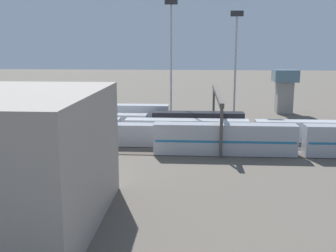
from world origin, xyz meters
name	(u,v)px	position (x,y,z in m)	size (l,w,h in m)	color
ground_plane	(139,136)	(0.00, 0.00, 0.00)	(400.00, 400.00, 0.00)	#60594F
track_bed_0	(147,124)	(0.00, -12.50, 0.06)	(140.00, 2.80, 0.12)	#3D3833
track_bed_1	(144,128)	(0.00, -7.50, 0.06)	(140.00, 2.80, 0.12)	#4C443D
track_bed_2	(141,133)	(0.00, -2.50, 0.06)	(140.00, 2.80, 0.12)	#4C443D
track_bed_3	(137,139)	(0.00, 2.50, 0.06)	(140.00, 2.80, 0.12)	#4C443D
track_bed_4	(133,145)	(0.00, 7.50, 0.06)	(140.00, 2.80, 0.12)	#3D3833
track_bed_5	(129,153)	(0.00, 12.50, 0.06)	(140.00, 2.80, 0.12)	#4C443D
train_on_track_1	(59,115)	(18.32, -7.50, 2.62)	(47.20, 3.00, 5.00)	silver
train_on_track_3	(116,128)	(4.09, 2.50, 2.07)	(139.00, 3.00, 4.40)	black
train_on_track_5	(300,140)	(-27.83, 12.50, 2.61)	(47.20, 3.06, 5.00)	#A8AAB2
train_on_track_4	(35,133)	(17.89, 7.50, 2.02)	(47.20, 3.00, 3.80)	#A8AAB2
train_on_track_2	(80,123)	(12.43, -2.50, 2.09)	(66.40, 3.06, 4.40)	black
light_mast_0	(171,45)	(-5.36, -14.82, 17.39)	(2.80, 0.70, 27.30)	#9EA0A5
light_mast_2	(236,52)	(-19.73, -15.92, 16.02)	(2.80, 0.70, 24.81)	#9EA0A5
signal_gantry	(217,99)	(-15.02, 0.00, 7.55)	(0.70, 30.00, 8.80)	#4C4742
control_tower	(285,88)	(-33.71, -29.54, 6.63)	(6.00, 6.00, 11.20)	gray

